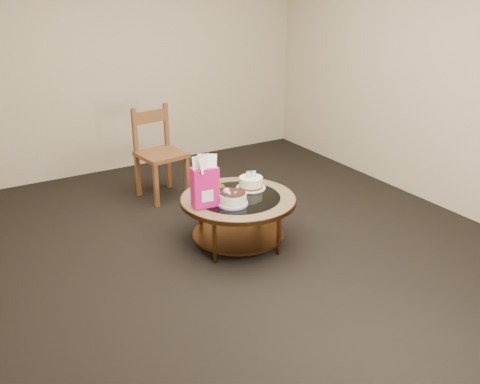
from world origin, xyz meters
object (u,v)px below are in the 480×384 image
cream_cake (251,183)px  dining_chair (159,153)px  gift_bag (205,182)px  coffee_table (238,205)px  decorated_cake (232,199)px

cream_cake → dining_chair: 1.34m
dining_chair → gift_bag: bearing=-105.0°
coffee_table → gift_bag: gift_bag is taller
coffee_table → decorated_cake: 0.22m
coffee_table → dining_chair: (-0.15, 1.40, 0.12)m
gift_bag → dining_chair: bearing=90.5°
decorated_cake → gift_bag: bearing=155.1°
coffee_table → cream_cake: bearing=29.0°
coffee_table → gift_bag: size_ratio=2.32×
gift_bag → dining_chair: 1.45m
coffee_table → gift_bag: (-0.33, -0.02, 0.30)m
coffee_table → cream_cake: cream_cake is taller
decorated_cake → gift_bag: size_ratio=0.58×
decorated_cake → coffee_table: bearing=43.4°
gift_bag → dining_chair: (0.18, 1.43, -0.18)m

